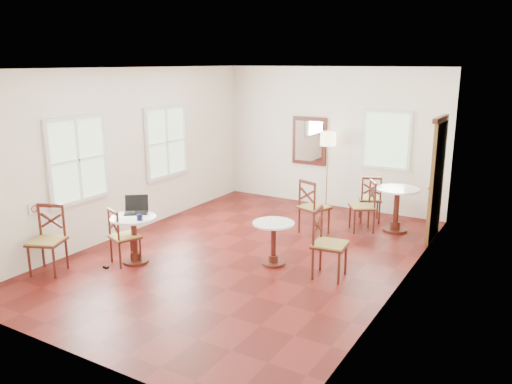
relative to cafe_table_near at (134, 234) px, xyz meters
The scene contains 17 objects.
ground 1.85m from the cafe_table_near, 41.42° to the left, with size 7.00×7.00×0.00m, color #59120F.
room_shell 2.41m from the cafe_table_near, 48.65° to the left, with size 5.02×7.02×3.01m.
cafe_table_near is the anchor object (origin of this frame).
cafe_table_mid 2.19m from the cafe_table_near, 28.51° to the left, with size 0.65×0.65×0.69m.
cafe_table_back 4.79m from the cafe_table_near, 49.40° to the left, with size 0.78×0.78×0.83m.
chair_near_a 0.17m from the cafe_table_near, 136.56° to the right, with size 0.54×0.54×0.90m.
chair_near_b 1.27m from the cafe_table_near, 131.87° to the right, with size 0.62×0.62×1.02m.
chair_mid_a 3.28m from the cafe_table_near, 56.03° to the left, with size 0.61×0.61×1.02m.
chair_mid_b 3.02m from the cafe_table_near, 19.90° to the left, with size 0.53×0.53×1.04m.
chair_back_a 4.71m from the cafe_table_near, 58.08° to the left, with size 0.57×0.57×0.93m.
chair_back_b 4.23m from the cafe_table_near, 52.38° to the left, with size 0.61×0.61×0.96m.
floor_lamp 4.66m from the cafe_table_near, 71.92° to the left, with size 0.33×0.33×1.68m.
laptop 0.43m from the cafe_table_near, 121.08° to the left, with size 0.48×0.46×0.26m.
mouse 0.36m from the cafe_table_near, 124.78° to the left, with size 0.11×0.07×0.04m, color black.
navy_mug 0.41m from the cafe_table_near, 21.35° to the right, with size 0.12×0.08×0.10m.
water_glass 0.39m from the cafe_table_near, 126.21° to the right, with size 0.06×0.06×0.11m, color white.
power_adapter 0.65m from the cafe_table_near, 118.70° to the right, with size 0.09×0.05×0.03m, color black.
Camera 1 is at (4.17, -6.78, 3.10)m, focal length 35.94 mm.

